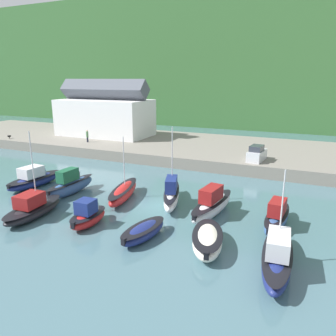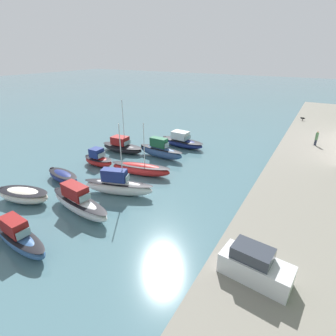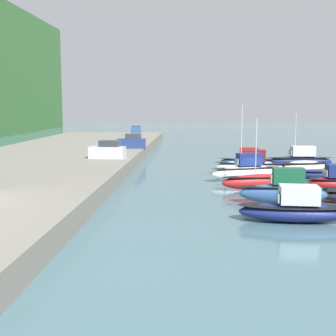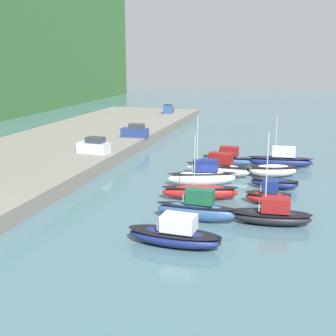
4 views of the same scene
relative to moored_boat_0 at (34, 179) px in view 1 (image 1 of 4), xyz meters
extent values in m
plane|color=#476B75|center=(15.78, 0.13, -0.91)|extent=(320.00, 320.00, 0.00)
cube|color=#386633|center=(15.78, 90.53, 16.22)|extent=(240.00, 72.13, 34.27)
cube|color=gray|center=(15.78, 25.33, -0.09)|extent=(122.80, 22.24, 1.65)
cube|color=white|center=(-7.67, 26.39, 4.21)|extent=(17.78, 9.43, 6.94)
cube|color=#515660|center=(-7.67, 26.39, 9.64)|extent=(18.14, 3.91, 3.91)
ellipsoid|color=navy|center=(0.00, 0.07, -0.27)|extent=(2.87, 7.53, 1.29)
ellipsoid|color=black|center=(0.00, 0.07, 0.18)|extent=(2.97, 7.68, 0.12)
cube|color=silver|center=(-0.02, -0.30, 0.99)|extent=(1.95, 2.70, 1.22)
cube|color=#8CA5B2|center=(0.08, 1.14, 0.80)|extent=(1.61, 0.21, 0.61)
cube|color=black|center=(-0.23, -3.43, -0.01)|extent=(0.38, 0.30, 0.56)
ellipsoid|color=#33568E|center=(5.85, -0.37, -0.09)|extent=(1.73, 7.12, 1.65)
ellipsoid|color=black|center=(5.85, -0.37, 0.49)|extent=(1.79, 7.27, 0.12)
cube|color=#195638|center=(5.84, -0.72, 1.39)|extent=(1.20, 2.51, 1.31)
cube|color=#8CA5B2|center=(5.89, 0.67, 1.20)|extent=(1.01, 0.13, 0.66)
cube|color=black|center=(5.74, -3.72, 0.24)|extent=(0.37, 0.29, 0.56)
ellipsoid|color=red|center=(12.12, 0.55, -0.15)|extent=(3.39, 7.84, 1.52)
ellipsoid|color=black|center=(12.12, 0.55, 0.38)|extent=(3.49, 8.01, 0.12)
cylinder|color=silver|center=(11.99, 1.11, 3.21)|extent=(0.10, 0.10, 5.21)
ellipsoid|color=silver|center=(17.39, 1.41, -0.09)|extent=(3.79, 7.68, 1.64)
ellipsoid|color=black|center=(17.39, 1.41, 0.48)|extent=(3.89, 7.85, 0.12)
cube|color=navy|center=(17.51, 1.05, 1.38)|extent=(1.87, 2.87, 1.31)
cube|color=#8CA5B2|center=(17.03, 2.45, 1.19)|extent=(0.94, 0.40, 0.65)
cylinder|color=silver|center=(17.20, 1.95, 3.88)|extent=(0.10, 0.10, 6.31)
ellipsoid|color=silver|center=(22.02, 0.46, -0.12)|extent=(2.79, 8.11, 1.58)
ellipsoid|color=black|center=(22.02, 0.46, 0.43)|extent=(2.88, 8.27, 0.12)
cube|color=maroon|center=(21.96, 0.07, 1.32)|extent=(1.67, 2.93, 1.30)
cube|color=#8CA5B2|center=(22.17, 1.59, 1.12)|extent=(1.18, 0.26, 0.65)
cube|color=black|center=(21.51, -3.28, 0.20)|extent=(0.39, 0.33, 0.56)
ellipsoid|color=#33568E|center=(27.92, 0.22, -0.25)|extent=(2.18, 6.80, 1.33)
ellipsoid|color=black|center=(27.92, 0.22, 0.22)|extent=(2.26, 6.94, 0.12)
cube|color=maroon|center=(27.89, -0.11, 1.04)|extent=(1.39, 2.44, 1.23)
cube|color=#8CA5B2|center=(28.01, 1.20, 0.85)|extent=(1.07, 0.20, 0.62)
cube|color=black|center=(27.63, -2.94, 0.02)|extent=(0.38, 0.31, 0.56)
ellipsoid|color=black|center=(6.84, -6.80, -0.31)|extent=(2.79, 7.03, 1.20)
ellipsoid|color=black|center=(6.84, -6.80, 0.11)|extent=(2.90, 7.17, 0.12)
cube|color=maroon|center=(6.86, -7.15, 0.89)|extent=(1.92, 2.52, 1.20)
cube|color=#8CA5B2|center=(6.77, -5.79, 0.71)|extent=(1.59, 0.20, 0.60)
cylinder|color=silver|center=(6.80, -6.29, 3.72)|extent=(0.10, 0.10, 6.85)
ellipsoid|color=red|center=(12.62, -6.19, -0.30)|extent=(2.06, 4.36, 1.22)
ellipsoid|color=black|center=(12.62, -6.19, 0.12)|extent=(2.14, 4.45, 0.12)
cube|color=navy|center=(12.63, -6.40, 0.91)|extent=(1.51, 1.54, 1.20)
cube|color=#8CA5B2|center=(12.61, -5.50, 0.73)|extent=(1.32, 0.13, 0.60)
cube|color=black|center=(12.67, -8.23, -0.06)|extent=(0.37, 0.29, 0.56)
ellipsoid|color=navy|center=(18.29, -6.48, -0.33)|extent=(2.59, 5.35, 1.17)
ellipsoid|color=black|center=(18.29, -6.48, 0.08)|extent=(2.68, 5.46, 0.12)
cube|color=black|center=(17.93, -8.89, -0.09)|extent=(0.40, 0.33, 0.56)
ellipsoid|color=white|center=(23.55, -6.07, -0.18)|extent=(3.66, 6.03, 1.47)
ellipsoid|color=black|center=(23.55, -6.07, 0.34)|extent=(3.78, 6.16, 0.12)
cube|color=black|center=(24.27, -8.65, 0.12)|extent=(0.42, 0.37, 0.56)
ellipsoid|color=navy|center=(28.66, -6.65, -0.17)|extent=(2.46, 8.52, 1.48)
ellipsoid|color=black|center=(28.66, -6.65, 0.35)|extent=(2.55, 8.69, 0.12)
cube|color=silver|center=(28.68, -7.07, 1.20)|extent=(1.62, 3.03, 1.27)
cube|color=#8CA5B2|center=(28.58, -5.46, 1.01)|extent=(1.29, 0.19, 0.63)
cylinder|color=silver|center=(28.61, -6.02, 3.27)|extent=(0.10, 0.10, 5.41)
cube|color=silver|center=(23.30, 17.25, 1.44)|extent=(2.24, 4.37, 1.40)
cube|color=#333842|center=(23.27, 16.93, 2.52)|extent=(1.77, 2.46, 0.76)
cylinder|color=#232838|center=(-6.39, 18.85, 1.16)|extent=(0.32, 0.32, 0.85)
cylinder|color=#4C7A4C|center=(-6.39, 18.85, 2.11)|extent=(0.40, 0.40, 1.05)
sphere|color=tan|center=(-6.39, 18.85, 2.76)|extent=(0.24, 0.24, 0.24)
cylinder|color=black|center=(-21.96, 15.72, 0.88)|extent=(0.12, 0.12, 0.28)
ellipsoid|color=black|center=(-21.96, 15.72, 1.20)|extent=(0.35, 0.82, 0.36)
sphere|color=black|center=(-21.93, 15.36, 1.31)|extent=(0.22, 0.22, 0.22)
camera|label=1|loc=(29.91, -27.73, 11.67)|focal=35.00mm
camera|label=2|loc=(36.25, 18.75, 13.48)|focal=28.00mm
camera|label=3|loc=(-31.81, 6.90, 7.05)|focal=50.00mm
camera|label=4|loc=(-32.54, -8.45, 13.42)|focal=50.00mm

